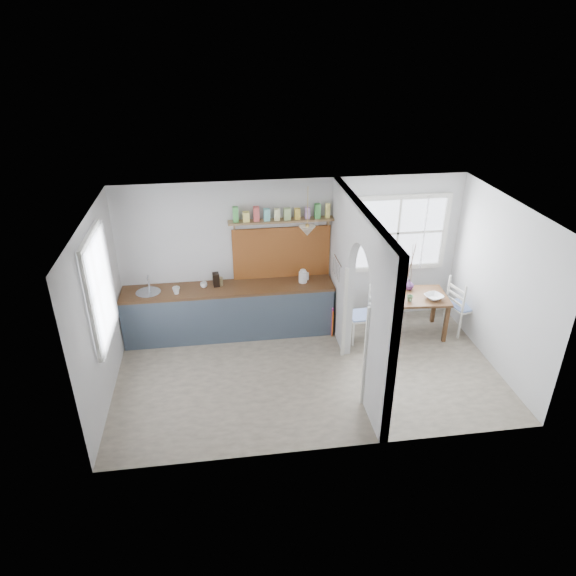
{
  "coord_description": "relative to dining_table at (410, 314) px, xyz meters",
  "views": [
    {
      "loc": [
        -1.2,
        -6.32,
        4.77
      ],
      "look_at": [
        -0.25,
        0.44,
        1.26
      ],
      "focal_mm": 32.0,
      "sensor_mm": 36.0,
      "label": 1
    }
  ],
  "objects": [
    {
      "name": "shelf",
      "position": [
        -2.14,
        0.57,
        1.65
      ],
      "size": [
        1.75,
        0.2,
        0.21
      ],
      "color": "#986C48",
      "rests_on": "walls"
    },
    {
      "name": "table_cup",
      "position": [
        -0.12,
        -0.18,
        0.41
      ],
      "size": [
        0.12,
        0.12,
        0.1
      ],
      "primitive_type": "imported",
      "rotation": [
        0.0,
        0.0,
        -0.16
      ],
      "color": "#597A53",
      "rests_on": "dining_table"
    },
    {
      "name": "mug_a",
      "position": [
        -3.9,
        0.26,
        0.6
      ],
      "size": [
        0.16,
        0.16,
        0.12
      ],
      "primitive_type": "imported",
      "rotation": [
        0.0,
        0.0,
        -0.38
      ],
      "color": "silver",
      "rests_on": "counter"
    },
    {
      "name": "dining_table",
      "position": [
        0.0,
        0.0,
        0.0
      ],
      "size": [
        1.21,
        0.87,
        0.72
      ],
      "primitive_type": null,
      "rotation": [
        0.0,
        0.0,
        -0.09
      ],
      "color": "brown",
      "rests_on": "floor"
    },
    {
      "name": "bowl",
      "position": [
        0.3,
        -0.16,
        0.39
      ],
      "size": [
        0.36,
        0.36,
        0.07
      ],
      "primitive_type": "imported",
      "rotation": [
        0.0,
        0.0,
        0.3
      ],
      "color": "silver",
      "rests_on": "dining_table"
    },
    {
      "name": "partition",
      "position": [
        -1.23,
        -0.86,
        1.09
      ],
      "size": [
        0.12,
        3.2,
        2.6
      ],
      "color": "silver",
      "rests_on": "floor"
    },
    {
      "name": "backsplash",
      "position": [
        -2.14,
        0.65,
        0.99
      ],
      "size": [
        1.65,
        0.03,
        0.9
      ],
      "primitive_type": "cube",
      "color": "brown",
      "rests_on": "walls"
    },
    {
      "name": "chair_right",
      "position": [
        0.92,
        -0.06,
        0.14
      ],
      "size": [
        0.55,
        0.55,
        1.0
      ],
      "primitive_type": null,
      "rotation": [
        0.0,
        0.0,
        1.8
      ],
      "color": "silver",
      "rests_on": "floor"
    },
    {
      "name": "sink",
      "position": [
        -4.36,
        0.38,
        0.53
      ],
      "size": [
        0.4,
        0.4,
        0.02
      ],
      "primitive_type": "cylinder",
      "color": "#ADB2BA",
      "rests_on": "counter"
    },
    {
      "name": "kettle",
      "position": [
        -1.81,
        0.4,
        0.65
      ],
      "size": [
        0.2,
        0.17,
        0.23
      ],
      "primitive_type": null,
      "rotation": [
        0.0,
        0.0,
        0.11
      ],
      "color": "white",
      "rests_on": "counter"
    },
    {
      "name": "counter",
      "position": [
        -3.06,
        0.4,
        0.1
      ],
      "size": [
        3.5,
        0.6,
        0.9
      ],
      "color": "brown",
      "rests_on": "floor"
    },
    {
      "name": "towel_magenta",
      "position": [
        -1.35,
        0.06,
        -0.08
      ],
      "size": [
        0.02,
        0.03,
        0.54
      ],
      "primitive_type": "cube",
      "color": "#BA2675",
      "rests_on": "counter"
    },
    {
      "name": "kitchen_window",
      "position": [
        -4.8,
        -0.92,
        1.29
      ],
      "size": [
        0.1,
        1.16,
        1.5
      ],
      "primitive_type": null,
      "color": "white",
      "rests_on": "walls"
    },
    {
      "name": "ceiling",
      "position": [
        -1.93,
        -0.92,
        2.24
      ],
      "size": [
        5.8,
        3.2,
        0.01
      ],
      "primitive_type": "cube",
      "color": "silver",
      "rests_on": "walls"
    },
    {
      "name": "pendant_lamp",
      "position": [
        -1.78,
        0.23,
        1.52
      ],
      "size": [
        0.26,
        0.26,
        0.16
      ],
      "primitive_type": "cone",
      "color": "beige",
      "rests_on": "ceiling"
    },
    {
      "name": "knife_block",
      "position": [
        -3.26,
        0.47,
        0.65
      ],
      "size": [
        0.12,
        0.15,
        0.22
      ],
      "primitive_type": "cube",
      "rotation": [
        0.0,
        0.0,
        0.11
      ],
      "color": "black",
      "rests_on": "counter"
    },
    {
      "name": "jar",
      "position": [
        -3.19,
        0.46,
        0.61
      ],
      "size": [
        0.1,
        0.1,
        0.15
      ],
      "primitive_type": "cylinder",
      "rotation": [
        0.0,
        0.0,
        -0.12
      ],
      "color": "olive",
      "rests_on": "counter"
    },
    {
      "name": "nook_window",
      "position": [
        -0.13,
        0.64,
        1.24
      ],
      "size": [
        1.76,
        0.1,
        1.3
      ],
      "primitive_type": null,
      "color": "white",
      "rests_on": "walls"
    },
    {
      "name": "floor",
      "position": [
        -1.93,
        -0.92,
        -0.36
      ],
      "size": [
        5.8,
        3.2,
        0.01
      ],
      "primitive_type": "cube",
      "color": "gray",
      "rests_on": "ground"
    },
    {
      "name": "towel_orange",
      "position": [
        -1.35,
        0.03,
        -0.11
      ],
      "size": [
        0.02,
        0.03,
        0.48
      ],
      "primitive_type": "cube",
      "color": "#CE5717",
      "rests_on": "counter"
    },
    {
      "name": "walls",
      "position": [
        -1.93,
        -0.92,
        0.94
      ],
      "size": [
        5.81,
        3.21,
        2.6
      ],
      "color": "silver",
      "rests_on": "floor"
    },
    {
      "name": "chair_left",
      "position": [
        -0.89,
        -0.08,
        0.1
      ],
      "size": [
        0.43,
        0.43,
        0.91
      ],
      "primitive_type": null,
      "rotation": [
        0.0,
        0.0,
        -1.53
      ],
      "color": "silver",
      "rests_on": "floor"
    },
    {
      "name": "plate",
      "position": [
        -0.4,
        -0.04,
        0.37
      ],
      "size": [
        0.22,
        0.22,
        0.02
      ],
      "primitive_type": "cylinder",
      "rotation": [
        0.0,
        0.0,
        -0.14
      ],
      "color": "black",
      "rests_on": "dining_table"
    },
    {
      "name": "vase",
      "position": [
        0.01,
        0.23,
        0.45
      ],
      "size": [
        0.2,
        0.2,
        0.18
      ],
      "primitive_type": "imported",
      "rotation": [
        0.0,
        0.0,
        -0.12
      ],
      "color": "#4D295C",
      "rests_on": "dining_table"
    },
    {
      "name": "utensil_rail",
      "position": [
        -1.32,
        -0.02,
        1.09
      ],
      "size": [
        0.02,
        0.5,
        0.02
      ],
      "primitive_type": "cylinder",
      "rotation": [
        1.57,
        0.0,
        0.0
      ],
      "color": "#ADB2BA",
      "rests_on": "partition"
    },
    {
      "name": "mug_b",
      "position": [
        -3.46,
        0.43,
        0.59
      ],
      "size": [
        0.12,
        0.12,
        0.09
      ],
      "primitive_type": "imported",
      "rotation": [
        0.0,
        0.0,
        -0.02
      ],
      "color": "silver",
      "rests_on": "counter"
    }
  ]
}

